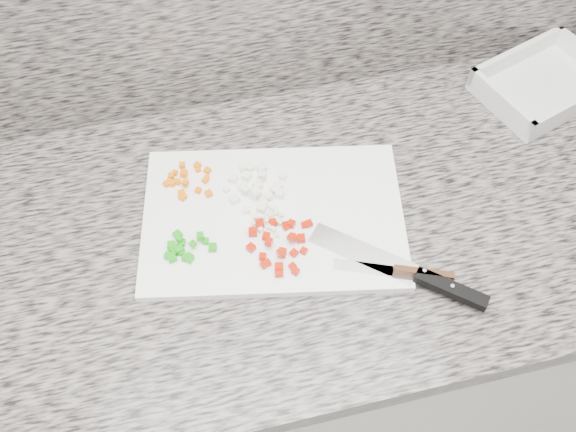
# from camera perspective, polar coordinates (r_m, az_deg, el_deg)

# --- Properties ---
(cabinet) EXTENTS (3.92, 0.62, 0.86)m
(cabinet) POSITION_cam_1_polar(r_m,az_deg,el_deg) (1.47, -0.34, -10.67)
(cabinet) COLOR white
(cabinet) RESTS_ON ground
(countertop) EXTENTS (3.96, 0.64, 0.04)m
(countertop) POSITION_cam_1_polar(r_m,az_deg,el_deg) (1.08, -0.46, -1.22)
(countertop) COLOR slate
(countertop) RESTS_ON cabinet
(cutting_board) EXTENTS (0.47, 0.36, 0.01)m
(cutting_board) POSITION_cam_1_polar(r_m,az_deg,el_deg) (1.06, -1.31, -0.15)
(cutting_board) COLOR white
(cutting_board) RESTS_ON countertop
(carrot_pile) EXTENTS (0.09, 0.08, 0.02)m
(carrot_pile) POSITION_cam_1_polar(r_m,az_deg,el_deg) (1.10, -8.99, 3.08)
(carrot_pile) COLOR orange
(carrot_pile) RESTS_ON cutting_board
(onion_pile) EXTENTS (0.11, 0.11, 0.02)m
(onion_pile) POSITION_cam_1_polar(r_m,az_deg,el_deg) (1.08, -2.75, 2.62)
(onion_pile) COLOR white
(onion_pile) RESTS_ON cutting_board
(green_pepper_pile) EXTENTS (0.08, 0.06, 0.02)m
(green_pepper_pile) POSITION_cam_1_polar(r_m,az_deg,el_deg) (1.02, -9.23, -2.87)
(green_pepper_pile) COLOR #189C0E
(green_pepper_pile) RESTS_ON cutting_board
(red_pepper_pile) EXTENTS (0.11, 0.11, 0.02)m
(red_pepper_pile) POSITION_cam_1_polar(r_m,az_deg,el_deg) (1.01, -0.80, -2.56)
(red_pepper_pile) COLOR #B81702
(red_pepper_pile) RESTS_ON cutting_board
(garlic_pile) EXTENTS (0.06, 0.05, 0.01)m
(garlic_pile) POSITION_cam_1_polar(r_m,az_deg,el_deg) (1.04, -1.62, -0.48)
(garlic_pile) COLOR beige
(garlic_pile) RESTS_ON cutting_board
(chef_knife) EXTENTS (0.24, 0.21, 0.02)m
(chef_knife) POSITION_cam_1_polar(r_m,az_deg,el_deg) (1.01, 11.66, -5.28)
(chef_knife) COLOR #BBBDC2
(chef_knife) RESTS_ON cutting_board
(paring_knife) EXTENTS (0.18, 0.08, 0.02)m
(paring_knife) POSITION_cam_1_polar(r_m,az_deg,el_deg) (1.01, 10.62, -4.92)
(paring_knife) COLOR #BBBDC2
(paring_knife) RESTS_ON cutting_board
(tray) EXTENTS (0.27, 0.23, 0.05)m
(tray) POSITION_cam_1_polar(r_m,az_deg,el_deg) (1.33, 21.73, 10.78)
(tray) COLOR silver
(tray) RESTS_ON countertop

